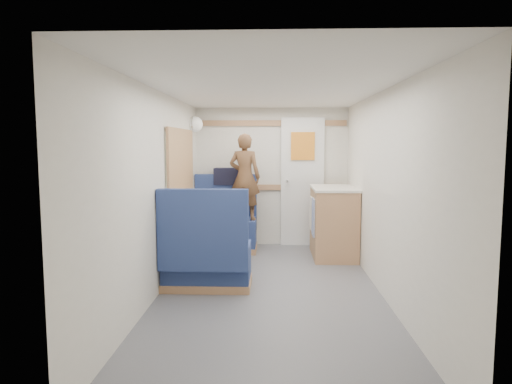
{
  "coord_description": "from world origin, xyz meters",
  "views": [
    {
      "loc": [
        0.03,
        -4.4,
        1.48
      ],
      "look_at": [
        -0.17,
        0.9,
        0.92
      ],
      "focal_mm": 32.0,
      "sensor_mm": 36.0,
      "label": 1
    }
  ],
  "objects_px": {
    "pepper_grinder": "(213,202)",
    "salt_grinder": "(207,204)",
    "galley_counter": "(333,221)",
    "bench_near": "(207,260)",
    "dome_light": "(195,124)",
    "bench_far": "(225,229)",
    "wine_glass": "(210,197)",
    "dinette_table": "(217,220)",
    "duffel_bag": "(232,176)",
    "orange_fruit": "(226,205)",
    "person": "(245,177)",
    "cheese_block": "(224,208)",
    "tray": "(226,209)",
    "tumbler_right": "(224,202)",
    "bread_loaf": "(229,201)",
    "tumbler_left": "(200,207)",
    "beer_glass": "(236,203)"
  },
  "relations": [
    {
      "from": "orange_fruit",
      "to": "salt_grinder",
      "type": "distance_m",
      "value": 0.25
    },
    {
      "from": "cheese_block",
      "to": "tray",
      "type": "bearing_deg",
      "value": 69.9
    },
    {
      "from": "tumbler_left",
      "to": "salt_grinder",
      "type": "distance_m",
      "value": 0.36
    },
    {
      "from": "cheese_block",
      "to": "salt_grinder",
      "type": "bearing_deg",
      "value": 133.73
    },
    {
      "from": "galley_counter",
      "to": "person",
      "type": "bearing_deg",
      "value": 170.65
    },
    {
      "from": "bench_far",
      "to": "tumbler_right",
      "type": "bearing_deg",
      "value": -84.67
    },
    {
      "from": "bench_near",
      "to": "pepper_grinder",
      "type": "height_order",
      "value": "bench_near"
    },
    {
      "from": "dinette_table",
      "to": "salt_grinder",
      "type": "distance_m",
      "value": 0.23
    },
    {
      "from": "galley_counter",
      "to": "salt_grinder",
      "type": "height_order",
      "value": "galley_counter"
    },
    {
      "from": "tray",
      "to": "bench_far",
      "type": "bearing_deg",
      "value": 97.31
    },
    {
      "from": "duffel_bag",
      "to": "orange_fruit",
      "type": "bearing_deg",
      "value": -84.82
    },
    {
      "from": "duffel_bag",
      "to": "beer_glass",
      "type": "relative_size",
      "value": 5.32
    },
    {
      "from": "pepper_grinder",
      "to": "bread_loaf",
      "type": "bearing_deg",
      "value": 7.65
    },
    {
      "from": "dinette_table",
      "to": "bread_loaf",
      "type": "bearing_deg",
      "value": 55.18
    },
    {
      "from": "bench_far",
      "to": "person",
      "type": "bearing_deg",
      "value": -22.52
    },
    {
      "from": "dome_light",
      "to": "wine_glass",
      "type": "height_order",
      "value": "dome_light"
    },
    {
      "from": "tumbler_right",
      "to": "dome_light",
      "type": "bearing_deg",
      "value": 122.89
    },
    {
      "from": "orange_fruit",
      "to": "wine_glass",
      "type": "height_order",
      "value": "wine_glass"
    },
    {
      "from": "person",
      "to": "cheese_block",
      "type": "xyz_separation_m",
      "value": [
        -0.18,
        -1.0,
        -0.28
      ]
    },
    {
      "from": "dome_light",
      "to": "beer_glass",
      "type": "relative_size",
      "value": 2.16
    },
    {
      "from": "dome_light",
      "to": "duffel_bag",
      "type": "relative_size",
      "value": 0.41
    },
    {
      "from": "dome_light",
      "to": "tumbler_right",
      "type": "height_order",
      "value": "dome_light"
    },
    {
      "from": "tumbler_left",
      "to": "salt_grinder",
      "type": "relative_size",
      "value": 1.4
    },
    {
      "from": "tray",
      "to": "tumbler_left",
      "type": "relative_size",
      "value": 3.08
    },
    {
      "from": "bench_near",
      "to": "tumbler_left",
      "type": "distance_m",
      "value": 0.7
    },
    {
      "from": "beer_glass",
      "to": "bench_far",
      "type": "bearing_deg",
      "value": 105.59
    },
    {
      "from": "wine_glass",
      "to": "beer_glass",
      "type": "height_order",
      "value": "wine_glass"
    },
    {
      "from": "galley_counter",
      "to": "salt_grinder",
      "type": "bearing_deg",
      "value": -160.24
    },
    {
      "from": "bench_far",
      "to": "wine_glass",
      "type": "bearing_deg",
      "value": -95.69
    },
    {
      "from": "dome_light",
      "to": "duffel_bag",
      "type": "distance_m",
      "value": 0.91
    },
    {
      "from": "dinette_table",
      "to": "person",
      "type": "distance_m",
      "value": 0.93
    },
    {
      "from": "pepper_grinder",
      "to": "salt_grinder",
      "type": "height_order",
      "value": "same"
    },
    {
      "from": "dome_light",
      "to": "bread_loaf",
      "type": "xyz_separation_m",
      "value": [
        0.52,
        -0.66,
        -0.98
      ]
    },
    {
      "from": "dinette_table",
      "to": "duffel_bag",
      "type": "relative_size",
      "value": 1.87
    },
    {
      "from": "tumbler_right",
      "to": "beer_glass",
      "type": "height_order",
      "value": "tumbler_right"
    },
    {
      "from": "tumbler_right",
      "to": "person",
      "type": "bearing_deg",
      "value": 69.53
    },
    {
      "from": "bench_near",
      "to": "wine_glass",
      "type": "relative_size",
      "value": 6.25
    },
    {
      "from": "galley_counter",
      "to": "bread_loaf",
      "type": "xyz_separation_m",
      "value": [
        -1.34,
        -0.36,
        0.31
      ]
    },
    {
      "from": "dome_light",
      "to": "bench_near",
      "type": "bearing_deg",
      "value": -77.18
    },
    {
      "from": "pepper_grinder",
      "to": "tumbler_left",
      "type": "bearing_deg",
      "value": -97.52
    },
    {
      "from": "tray",
      "to": "orange_fruit",
      "type": "height_order",
      "value": "orange_fruit"
    },
    {
      "from": "galley_counter",
      "to": "person",
      "type": "relative_size",
      "value": 0.79
    },
    {
      "from": "duffel_bag",
      "to": "tumbler_left",
      "type": "distance_m",
      "value": 1.53
    },
    {
      "from": "tumbler_right",
      "to": "pepper_grinder",
      "type": "xyz_separation_m",
      "value": [
        -0.14,
        0.02,
        -0.01
      ]
    },
    {
      "from": "bench_far",
      "to": "bench_near",
      "type": "relative_size",
      "value": 1.0
    },
    {
      "from": "tray",
      "to": "bread_loaf",
      "type": "bearing_deg",
      "value": 91.08
    },
    {
      "from": "dome_light",
      "to": "orange_fruit",
      "type": "xyz_separation_m",
      "value": [
        0.51,
        -0.96,
        -0.98
      ]
    },
    {
      "from": "dinette_table",
      "to": "pepper_grinder",
      "type": "distance_m",
      "value": 0.26
    },
    {
      "from": "bench_near",
      "to": "pepper_grinder",
      "type": "relative_size",
      "value": 11.9
    },
    {
      "from": "cheese_block",
      "to": "wine_glass",
      "type": "xyz_separation_m",
      "value": [
        -0.2,
        0.27,
        0.09
      ]
    }
  ]
}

